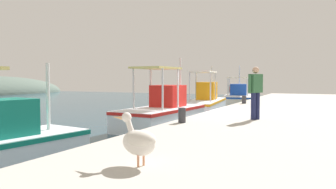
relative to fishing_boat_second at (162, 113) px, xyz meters
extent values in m
cylinder|color=silver|center=(-6.23, 0.46, 1.01)|extent=(0.10, 0.10, 1.85)
cube|color=white|center=(-0.08, 0.00, -0.21)|extent=(5.13, 2.26, 0.88)
cube|color=red|center=(-0.08, 0.00, 0.15)|extent=(5.17, 2.30, 0.12)
cube|color=red|center=(0.55, -0.03, 0.71)|extent=(1.47, 1.27, 0.97)
cylinder|color=silver|center=(-1.25, -0.63, 1.07)|extent=(0.08, 0.08, 1.68)
cylinder|color=silver|center=(-1.17, 0.76, 1.07)|extent=(0.08, 0.08, 1.68)
cylinder|color=silver|center=(0.11, -0.70, 1.07)|extent=(0.08, 0.08, 1.68)
cylinder|color=silver|center=(0.19, 0.69, 1.07)|extent=(0.08, 0.08, 1.68)
cube|color=#D8CC72|center=(-0.53, 0.03, 1.95)|extent=(2.11, 1.57, 0.08)
cylinder|color=silver|center=(1.80, -0.10, 1.36)|extent=(0.10, 0.10, 2.27)
cube|color=white|center=(6.39, 0.23, -0.24)|extent=(6.47, 2.59, 0.82)
cube|color=orange|center=(6.39, 0.23, 0.09)|extent=(6.51, 2.64, 0.12)
cube|color=orange|center=(7.17, 0.34, 0.72)|extent=(1.89, 1.28, 1.10)
cylinder|color=silver|center=(5.07, -0.57, 1.01)|extent=(0.08, 0.08, 1.69)
cylinder|color=silver|center=(4.91, 0.65, 1.01)|extent=(0.08, 0.08, 1.69)
cylinder|color=silver|center=(6.76, -0.34, 1.01)|extent=(0.08, 0.08, 1.69)
cylinder|color=silver|center=(6.59, 0.88, 1.01)|extent=(0.08, 0.08, 1.69)
cube|color=silver|center=(5.83, 0.16, 1.90)|extent=(2.70, 1.62, 0.08)
cylinder|color=silver|center=(8.73, 0.55, 1.23)|extent=(0.10, 0.10, 2.12)
torus|color=orange|center=(7.17, 0.92, 0.72)|extent=(0.55, 0.17, 0.54)
cube|color=white|center=(13.53, -0.14, -0.26)|extent=(5.63, 3.05, 0.79)
cube|color=#1947B7|center=(13.53, -0.14, 0.06)|extent=(5.67, 3.10, 0.12)
cube|color=#1947B7|center=(14.19, -0.02, 0.59)|extent=(1.70, 1.52, 0.90)
cylinder|color=silver|center=(12.49, -1.09, 0.83)|extent=(0.08, 0.08, 1.38)
cylinder|color=silver|center=(12.22, 0.38, 0.83)|extent=(0.08, 0.08, 1.38)
cylinder|color=silver|center=(13.90, -0.83, 0.83)|extent=(0.08, 0.08, 1.38)
cylinder|color=silver|center=(13.64, 0.64, 0.83)|extent=(0.08, 0.08, 1.38)
cube|color=silver|center=(13.06, -0.22, 1.56)|extent=(2.40, 1.92, 0.08)
cylinder|color=silver|center=(15.50, 0.22, 1.37)|extent=(0.10, 0.10, 2.47)
torus|color=orange|center=(14.19, 0.68, 0.59)|extent=(0.55, 0.20, 0.54)
cylinder|color=tan|center=(-8.67, -3.94, 0.26)|extent=(0.04, 0.04, 0.22)
cylinder|color=tan|center=(-8.78, -3.91, 0.26)|extent=(0.04, 0.04, 0.22)
ellipsoid|color=white|center=(-8.71, -3.88, 0.51)|extent=(0.48, 0.70, 0.40)
ellipsoid|color=silver|center=(-8.72, -3.93, 0.57)|extent=(0.50, 0.62, 0.28)
cylinder|color=white|center=(-8.66, -3.69, 0.73)|extent=(0.14, 0.21, 0.27)
sphere|color=white|center=(-8.64, -3.61, 0.89)|extent=(0.20, 0.20, 0.16)
cone|color=#F2B272|center=(-8.59, -3.42, 0.87)|extent=(0.15, 0.31, 0.07)
cylinder|color=#1E234C|center=(-1.89, -4.45, 0.59)|extent=(0.16, 0.16, 0.89)
cylinder|color=#1E234C|center=(-2.06, -4.36, 0.59)|extent=(0.16, 0.16, 0.89)
cube|color=#33663F|center=(-1.98, -4.40, 1.34)|extent=(0.51, 0.43, 0.61)
cylinder|color=#33663F|center=(-1.74, -4.54, 1.32)|extent=(0.10, 0.10, 0.58)
cylinder|color=#33663F|center=(-2.21, -4.27, 1.32)|extent=(0.10, 0.10, 0.58)
sphere|color=tan|center=(-1.98, -4.40, 1.78)|extent=(0.22, 0.22, 0.22)
cylinder|color=#333338|center=(-3.75, -2.52, 0.38)|extent=(0.23, 0.23, 0.46)
cylinder|color=#333338|center=(4.91, -2.52, 0.35)|extent=(0.23, 0.23, 0.42)
camera|label=1|loc=(-13.18, -6.49, 1.51)|focal=35.76mm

